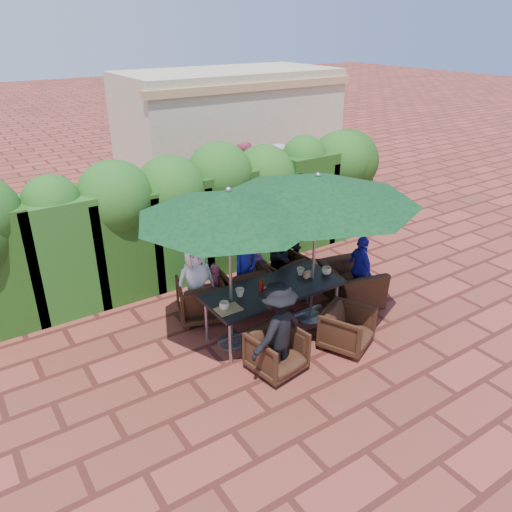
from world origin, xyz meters
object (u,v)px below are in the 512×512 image
umbrella_left (229,205)px  chair_far_right (281,274)px  chair_near_right (347,327)px  dining_table (273,293)px  chair_near_left (277,350)px  chair_far_mid (242,284)px  chair_end_right (351,278)px  umbrella_right (317,189)px  chair_far_left (201,297)px

umbrella_left → chair_far_right: (1.50, 0.80, -1.81)m
chair_far_right → chair_near_right: bearing=79.9°
umbrella_left → chair_far_right: 2.48m
dining_table → chair_near_left: (-0.53, -0.84, -0.33)m
umbrella_left → chair_far_mid: (0.73, 0.88, -1.81)m
chair_near_left → dining_table: bearing=49.3°
chair_far_mid → chair_near_right: bearing=115.6°
chair_far_right → chair_end_right: chair_end_right is taller
dining_table → chair_end_right: chair_end_right is taller
umbrella_right → chair_near_right: size_ratio=4.40×
chair_far_right → chair_near_left: chair_far_right is taller
chair_far_mid → chair_end_right: (1.63, -0.92, 0.04)m
umbrella_right → chair_far_left: bearing=145.5°
umbrella_left → chair_near_left: bearing=-78.8°
umbrella_right → chair_near_left: bearing=-148.0°
chair_near_left → chair_end_right: chair_end_right is taller
chair_far_mid → chair_end_right: bearing=157.4°
chair_far_left → chair_near_right: bearing=145.6°
chair_far_right → chair_end_right: (0.87, -0.84, 0.04)m
chair_far_mid → umbrella_right: bearing=131.5°
chair_far_mid → chair_far_right: (0.76, -0.08, 0.00)m
chair_near_left → chair_near_right: chair_near_left is taller
umbrella_right → chair_far_mid: 2.18m
chair_far_right → umbrella_left: bearing=21.8°
umbrella_left → chair_far_right: bearing=28.1°
dining_table → chair_near_right: bearing=-55.3°
chair_far_left → chair_far_right: bearing=-164.3°
chair_near_left → chair_near_right: (1.20, -0.12, -0.00)m
umbrella_right → chair_end_right: umbrella_right is taller
umbrella_left → chair_far_mid: umbrella_left is taller
chair_far_right → chair_end_right: bearing=129.4°
umbrella_right → chair_end_right: 2.01m
chair_far_mid → chair_near_left: (-0.56, -1.78, -0.06)m
umbrella_left → chair_far_mid: 2.14m
chair_far_left → umbrella_right: bearing=164.4°
chair_far_mid → dining_table: bearing=95.5°
chair_far_right → chair_near_left: size_ratio=1.17×
dining_table → chair_far_mid: 0.97m
chair_near_left → chair_far_right: bearing=43.8°
dining_table → umbrella_left: bearing=175.4°
dining_table → umbrella_right: bearing=-5.2°
dining_table → umbrella_left: (-0.71, 0.06, 1.54)m
dining_table → chair_near_left: size_ratio=3.13×
chair_far_left → chair_far_right: size_ratio=0.93×
umbrella_left → chair_near_left: umbrella_left is taller
chair_far_mid → chair_end_right: chair_end_right is taller
umbrella_right → chair_far_right: (0.07, 0.92, -1.81)m
umbrella_right → chair_near_right: (-0.05, -0.90, -1.87)m
chair_far_right → chair_near_left: 2.16m
chair_far_mid → chair_far_right: 0.77m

